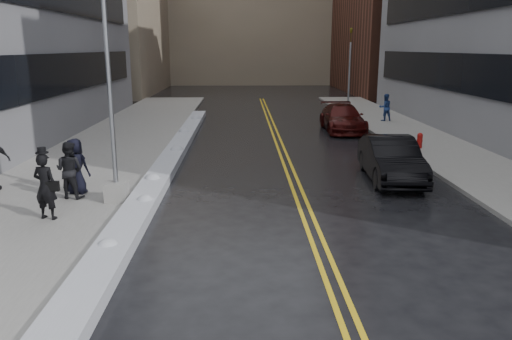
{
  "coord_description": "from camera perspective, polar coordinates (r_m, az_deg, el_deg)",
  "views": [
    {
      "loc": [
        0.6,
        -12.97,
        4.79
      ],
      "look_at": [
        1.0,
        1.18,
        1.3
      ],
      "focal_mm": 35.0,
      "sensor_mm": 36.0,
      "label": 1
    }
  ],
  "objects": [
    {
      "name": "sidewalk_west",
      "position": [
        24.29,
        -16.77,
        2.06
      ],
      "size": [
        5.5,
        50.0,
        0.15
      ],
      "primitive_type": "cube",
      "color": "gray",
      "rests_on": "ground"
    },
    {
      "name": "sidewalk_east",
      "position": [
        25.26,
        20.27,
        2.22
      ],
      "size": [
        4.0,
        50.0,
        0.15
      ],
      "primitive_type": "cube",
      "color": "gray",
      "rests_on": "ground"
    },
    {
      "name": "lane_line_left",
      "position": [
        23.52,
        2.67,
        2.09
      ],
      "size": [
        0.12,
        50.0,
        0.01
      ],
      "primitive_type": "cube",
      "color": "gold",
      "rests_on": "ground"
    },
    {
      "name": "building_far",
      "position": [
        73.24,
        -0.56,
        18.71
      ],
      "size": [
        36.0,
        16.0,
        22.0
      ],
      "primitive_type": "cube",
      "color": "gray",
      "rests_on": "ground"
    },
    {
      "name": "fire_hydrant",
      "position": [
        24.82,
        18.21,
        3.31
      ],
      "size": [
        0.26,
        0.26,
        0.73
      ],
      "color": "maroon",
      "rests_on": "sidewalk_east"
    },
    {
      "name": "car_black",
      "position": [
        19.0,
        15.18,
        1.22
      ],
      "size": [
        1.97,
        4.92,
        1.59
      ],
      "primitive_type": "imported",
      "rotation": [
        0.0,
        0.0,
        -0.06
      ],
      "color": "black",
      "rests_on": "ground"
    },
    {
      "name": "ground",
      "position": [
        13.83,
        -4.05,
        -6.44
      ],
      "size": [
        160.0,
        160.0,
        0.0
      ],
      "primitive_type": "plane",
      "color": "black",
      "rests_on": "ground"
    },
    {
      "name": "lane_line_right",
      "position": [
        23.55,
        3.4,
        2.09
      ],
      "size": [
        0.12,
        50.0,
        0.01
      ],
      "primitive_type": "cube",
      "color": "gold",
      "rests_on": "ground"
    },
    {
      "name": "pedestrian_c",
      "position": [
        17.1,
        -19.9,
        0.4
      ],
      "size": [
        1.01,
        0.78,
        1.82
      ],
      "primitive_type": "imported",
      "rotation": [
        0.0,
        0.0,
        2.88
      ],
      "color": "black",
      "rests_on": "sidewalk_west"
    },
    {
      "name": "snow_ridge",
      "position": [
        21.68,
        -9.68,
        1.35
      ],
      "size": [
        0.9,
        30.0,
        0.34
      ],
      "primitive_type": "cube",
      "color": "#B9BBC3",
      "rests_on": "ground"
    },
    {
      "name": "pedestrian_east",
      "position": [
        33.53,
        14.55,
        6.94
      ],
      "size": [
        0.93,
        0.78,
        1.73
      ],
      "primitive_type": "imported",
      "rotation": [
        0.0,
        0.0,
        3.3
      ],
      "color": "navy",
      "rests_on": "sidewalk_east"
    },
    {
      "name": "building_west_far",
      "position": [
        59.35,
        -18.21,
        17.25
      ],
      "size": [
        14.0,
        22.0,
        18.0
      ],
      "primitive_type": "cube",
      "color": "gray",
      "rests_on": "ground"
    },
    {
      "name": "car_maroon",
      "position": [
        29.7,
        9.85,
        5.87
      ],
      "size": [
        2.24,
        5.36,
        1.55
      ],
      "primitive_type": "imported",
      "rotation": [
        0.0,
        0.0,
        -0.01
      ],
      "color": "#370A08",
      "rests_on": "ground"
    },
    {
      "name": "pedestrian_b",
      "position": [
        16.67,
        -20.56,
        -0.0
      ],
      "size": [
        1.01,
        0.86,
        1.81
      ],
      "primitive_type": "imported",
      "rotation": [
        0.0,
        0.0,
        2.92
      ],
      "color": "black",
      "rests_on": "sidewalk_west"
    },
    {
      "name": "pedestrian_fedora",
      "position": [
        14.85,
        -22.93,
        -1.74
      ],
      "size": [
        0.77,
        0.6,
        1.86
      ],
      "primitive_type": "imported",
      "rotation": [
        0.0,
        0.0,
        2.89
      ],
      "color": "black",
      "rests_on": "sidewalk_west"
    },
    {
      "name": "traffic_signal",
      "position": [
        37.82,
        10.64,
        11.51
      ],
      "size": [
        0.16,
        0.2,
        6.0
      ],
      "color": "gray",
      "rests_on": "sidewalk_east"
    },
    {
      "name": "lamppost",
      "position": [
        15.63,
        -16.13,
        5.0
      ],
      "size": [
        0.65,
        0.65,
        7.62
      ],
      "color": "gray",
      "rests_on": "sidewalk_west"
    }
  ]
}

